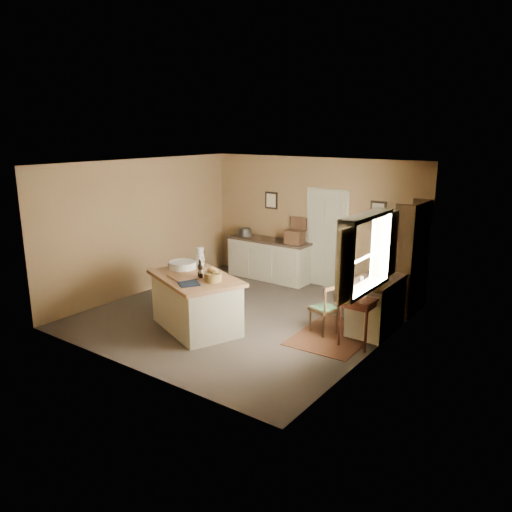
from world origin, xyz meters
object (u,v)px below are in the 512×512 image
at_px(shelving_unit, 413,258).
at_px(writing_desk, 364,301).
at_px(right_cabinet, 376,304).
at_px(sideboard, 269,258).
at_px(desk_chair, 324,309).
at_px(work_island, 196,301).

bearing_deg(shelving_unit, writing_desk, -95.07).
xyz_separation_m(right_cabinet, shelving_unit, (0.15, 1.22, 0.55)).
xyz_separation_m(sideboard, desk_chair, (2.46, -2.00, -0.07)).
relative_size(work_island, right_cabinet, 1.70).
xyz_separation_m(writing_desk, desk_chair, (-0.65, -0.08, -0.25)).
distance_m(writing_desk, desk_chair, 0.70).
bearing_deg(desk_chair, work_island, -131.36).
distance_m(work_island, desk_chair, 2.12).
xyz_separation_m(work_island, writing_desk, (2.48, 1.15, 0.18)).
xyz_separation_m(writing_desk, right_cabinet, (-0.00, 0.50, -0.21)).
relative_size(right_cabinet, shelving_unit, 0.56).
height_order(sideboard, writing_desk, sideboard).
bearing_deg(shelving_unit, desk_chair, -113.88).
bearing_deg(work_island, shelving_unit, 69.32).
distance_m(right_cabinet, shelving_unit, 1.35).
height_order(work_island, right_cabinet, work_island).
height_order(writing_desk, right_cabinet, right_cabinet).
height_order(desk_chair, shelving_unit, shelving_unit).
bearing_deg(writing_desk, work_island, -155.08).
relative_size(work_island, sideboard, 0.99).
xyz_separation_m(work_island, right_cabinet, (2.48, 1.65, -0.02)).
bearing_deg(shelving_unit, right_cabinet, -97.14).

